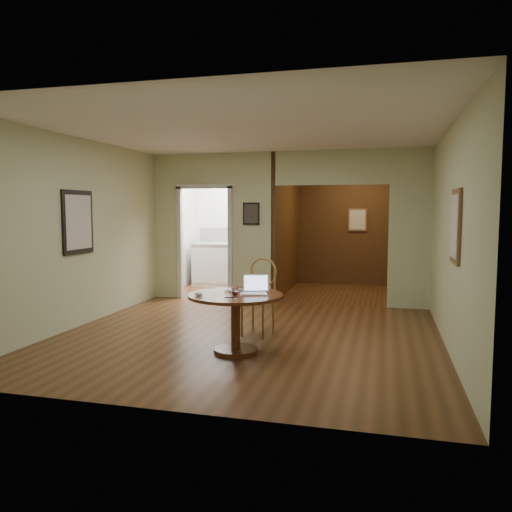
% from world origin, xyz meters
% --- Properties ---
extents(floor, '(5.00, 5.00, 0.00)m').
position_xyz_m(floor, '(0.00, 0.00, 0.00)').
color(floor, '#482B14').
rests_on(floor, ground).
extents(room_shell, '(5.20, 7.50, 5.00)m').
position_xyz_m(room_shell, '(-0.47, 3.10, 1.29)').
color(room_shell, white).
rests_on(room_shell, ground).
extents(dining_table, '(1.11, 1.11, 0.69)m').
position_xyz_m(dining_table, '(0.07, -0.70, 0.51)').
color(dining_table, brown).
rests_on(dining_table, ground).
extents(chair, '(0.52, 0.52, 1.03)m').
position_xyz_m(chair, '(0.14, 0.19, 0.57)').
color(chair, '#A4723A').
rests_on(chair, ground).
extents(open_laptop, '(0.36, 0.36, 0.22)m').
position_xyz_m(open_laptop, '(0.28, -0.61, 0.76)').
color(open_laptop, white).
rests_on(open_laptop, dining_table).
extents(closed_laptop, '(0.32, 0.21, 0.03)m').
position_xyz_m(closed_laptop, '(0.02, -0.54, 0.71)').
color(closed_laptop, silver).
rests_on(closed_laptop, dining_table).
extents(mouse, '(0.11, 0.06, 0.04)m').
position_xyz_m(mouse, '(-0.30, -0.93, 0.72)').
color(mouse, white).
rests_on(mouse, dining_table).
extents(wine_glass, '(0.10, 0.10, 0.11)m').
position_xyz_m(wine_glass, '(0.08, -0.78, 0.75)').
color(wine_glass, white).
rests_on(wine_glass, dining_table).
extents(pen, '(0.15, 0.03, 0.01)m').
position_xyz_m(pen, '(0.10, -0.96, 0.70)').
color(pen, navy).
rests_on(pen, dining_table).
extents(kitchen_cabinet, '(2.06, 0.60, 0.94)m').
position_xyz_m(kitchen_cabinet, '(-1.35, 4.20, 0.47)').
color(kitchen_cabinet, silver).
rests_on(kitchen_cabinet, ground).
extents(grocery_bag, '(0.39, 0.37, 0.31)m').
position_xyz_m(grocery_bag, '(-0.55, 4.20, 1.09)').
color(grocery_bag, beige).
rests_on(grocery_bag, kitchen_cabinet).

